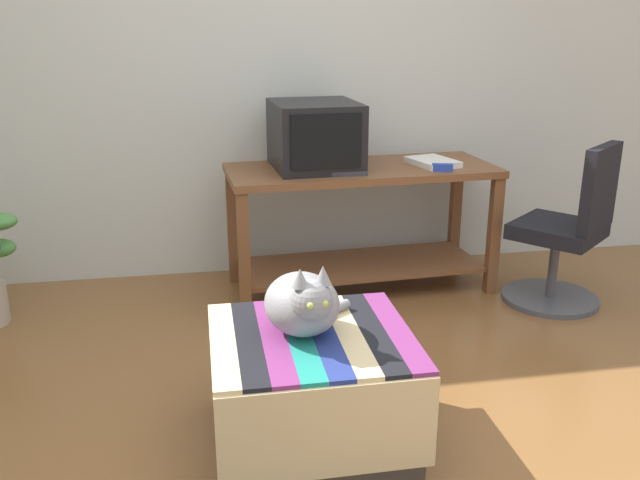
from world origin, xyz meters
TOP-DOWN VIEW (x-y plane):
  - ground_plane at (0.00, 0.00)m, footprint 14.00×14.00m
  - back_wall at (0.00, 2.05)m, footprint 8.00×0.10m
  - desk at (0.43, 1.60)m, footprint 1.51×0.68m
  - tv_monitor at (0.18, 1.62)m, footprint 0.48×0.54m
  - keyboard at (0.21, 1.45)m, footprint 0.41×0.16m
  - book at (0.84, 1.58)m, footprint 0.27×0.33m
  - ottoman_with_blanket at (-0.09, 0.16)m, footprint 0.71×0.67m
  - cat at (-0.11, 0.18)m, footprint 0.36×0.37m
  - office_chair at (1.46, 1.16)m, footprint 0.59×0.59m
  - stapler at (0.83, 1.42)m, footprint 0.12×0.07m
  - pen at (0.92, 1.62)m, footprint 0.13×0.08m

SIDE VIEW (x-z plane):
  - ground_plane at x=0.00m, z-range 0.00..0.00m
  - ottoman_with_blanket at x=-0.09m, z-range 0.00..0.43m
  - office_chair at x=1.46m, z-range -0.06..0.83m
  - desk at x=0.43m, z-range 0.13..0.84m
  - cat at x=-0.11m, z-range 0.40..0.69m
  - pen at x=0.92m, z-range 0.71..0.72m
  - keyboard at x=0.21m, z-range 0.71..0.73m
  - book at x=0.84m, z-range 0.71..0.74m
  - stapler at x=0.83m, z-range 0.71..0.75m
  - tv_monitor at x=0.18m, z-range 0.71..1.06m
  - back_wall at x=0.00m, z-range 0.00..2.60m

